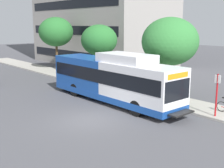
{
  "coord_description": "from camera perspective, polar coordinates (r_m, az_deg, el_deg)",
  "views": [
    {
      "loc": [
        -9.98,
        -13.47,
        5.67
      ],
      "look_at": [
        2.88,
        1.35,
        1.6
      ],
      "focal_mm": 46.93,
      "sensor_mm": 36.0,
      "label": 1
    }
  ],
  "objects": [
    {
      "name": "ground_plane",
      "position": [
        24.34,
        -15.58,
        -2.19
      ],
      "size": [
        120.0,
        120.0,
        0.0
      ],
      "primitive_type": "plane",
      "color": "#4C4C51"
    },
    {
      "name": "sidewalk_curb",
      "position": [
        26.43,
        0.14,
        -0.51
      ],
      "size": [
        3.0,
        56.0,
        0.14
      ],
      "primitive_type": "cube",
      "color": "#A8A399",
      "rests_on": "ground"
    },
    {
      "name": "transit_bus",
      "position": [
        21.26,
        0.17,
        0.97
      ],
      "size": [
        2.58,
        12.25,
        3.65
      ],
      "color": "white",
      "rests_on": "ground"
    },
    {
      "name": "bus_stop_sign_pole",
      "position": [
        18.61,
        19.74,
        -1.45
      ],
      "size": [
        0.1,
        0.36,
        2.6
      ],
      "color": "red",
      "rests_on": "sidewalk_curb"
    },
    {
      "name": "street_tree_near_stop",
      "position": [
        22.52,
        11.23,
        8.1
      ],
      "size": [
        4.25,
        4.25,
        6.01
      ],
      "color": "#4C3823",
      "rests_on": "sidewalk_curb"
    },
    {
      "name": "street_tree_mid_block",
      "position": [
        28.88,
        -2.53,
        8.52
      ],
      "size": [
        3.55,
        3.55,
        5.45
      ],
      "color": "#4C3823",
      "rests_on": "sidewalk_curb"
    },
    {
      "name": "street_tree_far_block",
      "position": [
        36.04,
        -10.86,
        9.94
      ],
      "size": [
        4.09,
        4.09,
        6.29
      ],
      "color": "#4C3823",
      "rests_on": "sidewalk_curb"
    },
    {
      "name": "lattice_comm_tower",
      "position": [
        58.54,
        -10.9,
        15.09
      ],
      "size": [
        1.1,
        1.1,
        28.1
      ],
      "color": "#B7B7BC",
      "rests_on": "ground"
    }
  ]
}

